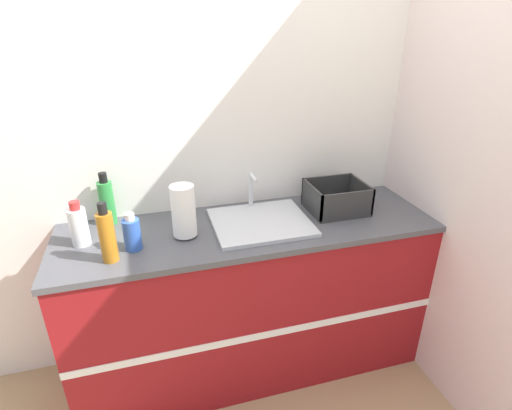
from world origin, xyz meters
name	(u,v)px	position (x,y,z in m)	size (l,w,h in m)	color
ground_plane	(265,398)	(0.00, 0.00, 0.00)	(12.00, 12.00, 0.00)	tan
wall_back	(235,134)	(0.00, 0.58, 1.30)	(4.27, 0.06, 2.60)	silver
wall_right	(428,136)	(0.97, 0.28, 1.30)	(0.06, 2.55, 2.60)	silver
counter_cabinet	(251,298)	(0.00, 0.28, 0.46)	(1.90, 0.58, 0.91)	maroon
sink	(260,221)	(0.05, 0.28, 0.93)	(0.48, 0.42, 0.21)	silver
paper_towel_roll	(184,211)	(-0.33, 0.25, 1.04)	(0.11, 0.11, 0.26)	#4C4C51
dish_rack	(336,200)	(0.49, 0.32, 0.97)	(0.30, 0.26, 0.15)	#2D2D2D
bottle_white_spray	(79,226)	(-0.79, 0.31, 1.01)	(0.08, 0.08, 0.21)	white
bottle_amber	(107,236)	(-0.66, 0.13, 1.03)	(0.07, 0.07, 0.27)	#B26B19
bottle_green	(107,202)	(-0.68, 0.49, 1.03)	(0.07, 0.07, 0.27)	#2D8C3D
bottle_blue	(132,233)	(-0.57, 0.20, 0.99)	(0.08, 0.08, 0.18)	#2D56B7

